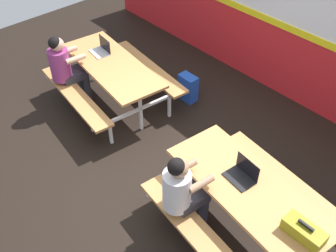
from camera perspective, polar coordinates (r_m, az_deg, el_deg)
The scene contains 10 objects.
ground_plane at distance 5.49m, azimuth -0.98°, elevation -4.95°, with size 10.00×10.00×0.02m, color black.
accent_backdrop at distance 6.35m, azimuth 16.74°, elevation 14.46°, with size 8.00×0.14×2.60m.
picnic_table_left at distance 6.13m, azimuth -7.94°, elevation 7.51°, with size 1.96×1.74×0.74m.
picnic_table_right at distance 4.42m, azimuth 11.12°, elevation -9.95°, with size 1.96×1.74×0.74m.
student_nearer at distance 6.19m, azimuth -14.43°, elevation 8.36°, with size 0.39×0.54×1.21m.
student_further at distance 4.24m, azimuth 2.11°, elevation -9.04°, with size 0.39×0.54×1.21m.
laptop_silver at distance 6.31m, azimuth -9.49°, elevation 10.70°, with size 0.34×0.25×0.22m.
laptop_dark at distance 4.33m, azimuth 10.52°, elevation -6.81°, with size 0.34×0.25×0.22m.
toolbox_grey at distance 4.01m, azimuth 18.80°, elevation -14.03°, with size 0.40×0.18×0.18m.
backpack_dark at distance 6.37m, azimuth 2.88°, elevation 5.45°, with size 0.30×0.22×0.44m.
Camera 1 is at (2.85, -2.45, 3.99)m, focal length 42.74 mm.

